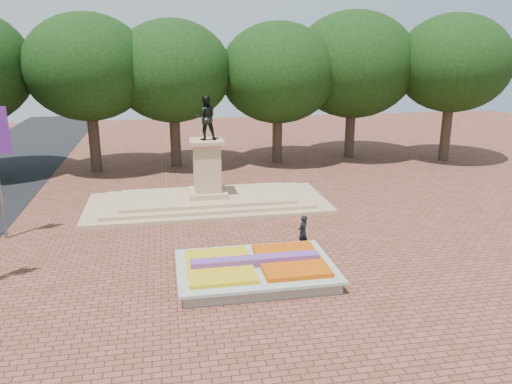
% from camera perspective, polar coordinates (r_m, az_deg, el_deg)
% --- Properties ---
extents(ground, '(90.00, 90.00, 0.00)m').
position_cam_1_polar(ground, '(22.21, -3.58, -7.71)').
color(ground, brown).
rests_on(ground, ground).
extents(flower_bed, '(6.30, 4.30, 0.91)m').
position_cam_1_polar(flower_bed, '(20.39, 0.01, -8.80)').
color(flower_bed, gray).
rests_on(flower_bed, ground).
extents(monument, '(14.00, 6.00, 6.40)m').
position_cam_1_polar(monument, '(29.40, -5.55, 0.18)').
color(monument, tan).
rests_on(monument, ground).
extents(tree_row_back, '(44.80, 8.80, 10.43)m').
position_cam_1_polar(tree_row_back, '(38.50, -3.64, 12.82)').
color(tree_row_back, '#38281E').
rests_on(tree_row_back, ground).
extents(pedestrian, '(0.71, 0.68, 1.64)m').
position_cam_1_polar(pedestrian, '(23.08, 5.37, -4.60)').
color(pedestrian, black).
rests_on(pedestrian, ground).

